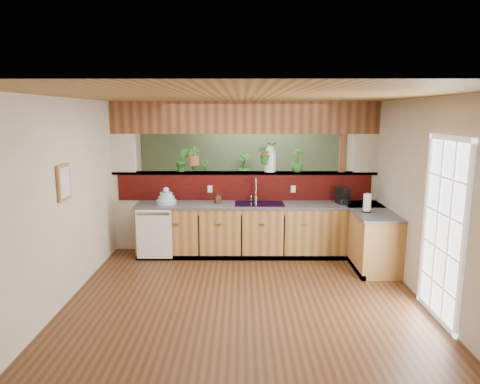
{
  "coord_description": "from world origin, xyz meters",
  "views": [
    {
      "loc": [
        -0.05,
        -6.06,
        2.4
      ],
      "look_at": [
        -0.07,
        0.7,
        1.15
      ],
      "focal_mm": 32.0,
      "sensor_mm": 36.0,
      "label": 1
    }
  ],
  "objects_px": {
    "faucet": "(256,189)",
    "paper_towel": "(367,203)",
    "coffee_maker": "(343,196)",
    "glass_jar": "(270,159)",
    "dish_stack": "(166,199)",
    "shelving_console": "(226,200)",
    "soap_dispenser": "(218,198)"
  },
  "relations": [
    {
      "from": "faucet",
      "to": "glass_jar",
      "type": "distance_m",
      "value": 0.59
    },
    {
      "from": "faucet",
      "to": "coffee_maker",
      "type": "height_order",
      "value": "faucet"
    },
    {
      "from": "soap_dispenser",
      "to": "shelving_console",
      "type": "height_order",
      "value": "soap_dispenser"
    },
    {
      "from": "soap_dispenser",
      "to": "coffee_maker",
      "type": "xyz_separation_m",
      "value": [
        2.1,
        -0.02,
        0.03
      ]
    },
    {
      "from": "soap_dispenser",
      "to": "paper_towel",
      "type": "xyz_separation_m",
      "value": [
        2.33,
        -0.63,
        0.04
      ]
    },
    {
      "from": "paper_towel",
      "to": "faucet",
      "type": "bearing_deg",
      "value": 155.4
    },
    {
      "from": "soap_dispenser",
      "to": "shelving_console",
      "type": "bearing_deg",
      "value": 88.7
    },
    {
      "from": "dish_stack",
      "to": "shelving_console",
      "type": "xyz_separation_m",
      "value": [
        0.91,
        2.31,
        -0.49
      ]
    },
    {
      "from": "coffee_maker",
      "to": "shelving_console",
      "type": "height_order",
      "value": "coffee_maker"
    },
    {
      "from": "soap_dispenser",
      "to": "paper_towel",
      "type": "distance_m",
      "value": 2.42
    },
    {
      "from": "faucet",
      "to": "coffee_maker",
      "type": "xyz_separation_m",
      "value": [
        1.46,
        -0.16,
        -0.1
      ]
    },
    {
      "from": "faucet",
      "to": "soap_dispenser",
      "type": "relative_size",
      "value": 2.08
    },
    {
      "from": "faucet",
      "to": "paper_towel",
      "type": "bearing_deg",
      "value": -24.6
    },
    {
      "from": "shelving_console",
      "to": "coffee_maker",
      "type": "bearing_deg",
      "value": -25.06
    },
    {
      "from": "dish_stack",
      "to": "glass_jar",
      "type": "height_order",
      "value": "glass_jar"
    },
    {
      "from": "dish_stack",
      "to": "shelving_console",
      "type": "bearing_deg",
      "value": 68.51
    },
    {
      "from": "soap_dispenser",
      "to": "faucet",
      "type": "bearing_deg",
      "value": 12.23
    },
    {
      "from": "faucet",
      "to": "shelving_console",
      "type": "bearing_deg",
      "value": 105.65
    },
    {
      "from": "dish_stack",
      "to": "glass_jar",
      "type": "relative_size",
      "value": 0.74
    },
    {
      "from": "glass_jar",
      "to": "shelving_console",
      "type": "distance_m",
      "value": 2.36
    },
    {
      "from": "dish_stack",
      "to": "soap_dispenser",
      "type": "bearing_deg",
      "value": 3.59
    },
    {
      "from": "paper_towel",
      "to": "coffee_maker",
      "type": "bearing_deg",
      "value": 110.65
    },
    {
      "from": "coffee_maker",
      "to": "glass_jar",
      "type": "height_order",
      "value": "glass_jar"
    },
    {
      "from": "faucet",
      "to": "dish_stack",
      "type": "distance_m",
      "value": 1.52
    },
    {
      "from": "faucet",
      "to": "paper_towel",
      "type": "height_order",
      "value": "faucet"
    },
    {
      "from": "glass_jar",
      "to": "soap_dispenser",
      "type": "bearing_deg",
      "value": -158.54
    },
    {
      "from": "shelving_console",
      "to": "paper_towel",
      "type": "bearing_deg",
      "value": -28.8
    },
    {
      "from": "paper_towel",
      "to": "glass_jar",
      "type": "distance_m",
      "value": 1.83
    },
    {
      "from": "faucet",
      "to": "glass_jar",
      "type": "height_order",
      "value": "glass_jar"
    },
    {
      "from": "paper_towel",
      "to": "shelving_console",
      "type": "height_order",
      "value": "paper_towel"
    },
    {
      "from": "soap_dispenser",
      "to": "coffee_maker",
      "type": "height_order",
      "value": "coffee_maker"
    },
    {
      "from": "faucet",
      "to": "paper_towel",
      "type": "distance_m",
      "value": 1.86
    }
  ]
}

